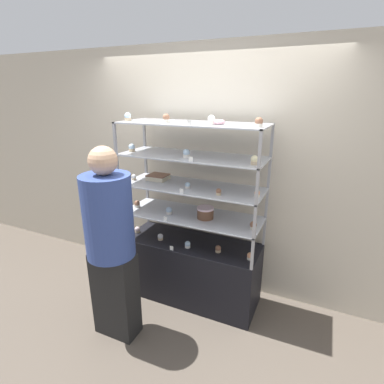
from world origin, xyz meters
name	(u,v)px	position (x,y,z in m)	size (l,w,h in m)	color
ground_plane	(192,295)	(0.00, 0.00, 0.00)	(20.00, 20.00, 0.00)	brown
back_wall	(208,173)	(0.00, 0.41, 1.30)	(8.00, 0.05, 2.60)	beige
display_base	(192,269)	(0.00, 0.00, 0.33)	(1.39, 0.52, 0.66)	black
display_riser_lower	(192,216)	(0.00, 0.00, 0.94)	(1.39, 0.52, 0.30)	#99999E
display_riser_middle	(192,188)	(0.00, 0.00, 1.25)	(1.39, 0.52, 0.30)	#99999E
display_riser_upper	(192,157)	(0.00, 0.00, 1.55)	(1.39, 0.52, 0.30)	#99999E
display_riser_top	(192,125)	(0.00, 0.00, 1.85)	(1.39, 0.52, 0.30)	#99999E
layer_cake_centerpiece	(205,213)	(0.15, -0.02, 1.02)	(0.17, 0.17, 0.11)	brown
sheet_cake_frosted	(158,177)	(-0.41, 0.06, 1.29)	(0.20, 0.18, 0.06)	beige
cupcake_0	(137,230)	(-0.64, -0.05, 0.69)	(0.06, 0.06, 0.07)	#CCB28C
cupcake_1	(160,237)	(-0.32, -0.10, 0.69)	(0.06, 0.06, 0.07)	#CCB28C
cupcake_2	(188,245)	(0.01, -0.13, 0.69)	(0.06, 0.06, 0.07)	white
cupcake_3	(218,249)	(0.31, -0.08, 0.69)	(0.06, 0.06, 0.07)	#CCB28C
cupcake_4	(250,256)	(0.63, -0.09, 0.69)	(0.06, 0.06, 0.07)	beige
price_tag_0	(172,248)	(-0.11, -0.24, 0.68)	(0.04, 0.00, 0.04)	white
cupcake_5	(137,204)	(-0.62, -0.05, 1.00)	(0.06, 0.06, 0.07)	beige
cupcake_6	(169,211)	(-0.22, -0.08, 1.00)	(0.06, 0.06, 0.07)	white
cupcake_7	(253,225)	(0.64, -0.07, 1.00)	(0.06, 0.06, 0.07)	beige
price_tag_1	(166,219)	(-0.17, -0.24, 0.98)	(0.04, 0.00, 0.04)	white
cupcake_8	(134,177)	(-0.64, -0.05, 1.29)	(0.05, 0.05, 0.06)	#CCB28C
cupcake_9	(188,185)	(-0.01, -0.08, 1.29)	(0.05, 0.05, 0.06)	white
cupcake_10	(219,192)	(0.32, -0.14, 1.29)	(0.05, 0.05, 0.06)	#CCB28C
cupcake_11	(257,194)	(0.64, -0.05, 1.29)	(0.05, 0.05, 0.06)	beige
price_tag_2	(181,191)	(0.01, -0.24, 1.28)	(0.04, 0.00, 0.04)	white
cupcake_12	(132,148)	(-0.63, -0.07, 1.60)	(0.06, 0.06, 0.08)	#CCB28C
cupcake_13	(186,153)	(-0.01, -0.10, 1.60)	(0.06, 0.06, 0.08)	white
cupcake_14	(255,160)	(0.62, -0.13, 1.60)	(0.06, 0.06, 0.08)	#CCB28C
price_tag_3	(191,159)	(0.10, -0.24, 1.59)	(0.04, 0.00, 0.04)	white
cupcake_15	(128,117)	(-0.64, -0.08, 1.90)	(0.06, 0.06, 0.08)	#CCB28C
cupcake_16	(166,118)	(-0.22, -0.08, 1.90)	(0.06, 0.06, 0.08)	beige
cupcake_17	(212,120)	(0.21, -0.06, 1.90)	(0.06, 0.06, 0.08)	beige
cupcake_18	(259,122)	(0.63, -0.11, 1.90)	(0.06, 0.06, 0.08)	beige
price_tag_4	(189,123)	(0.09, -0.24, 1.89)	(0.04, 0.00, 0.04)	white
donut_glazed	(217,122)	(0.24, -0.01, 1.88)	(0.14, 0.14, 0.04)	#EFB2BC
customer_figure	(111,242)	(-0.41, -0.75, 0.93)	(0.41, 0.41, 1.74)	black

